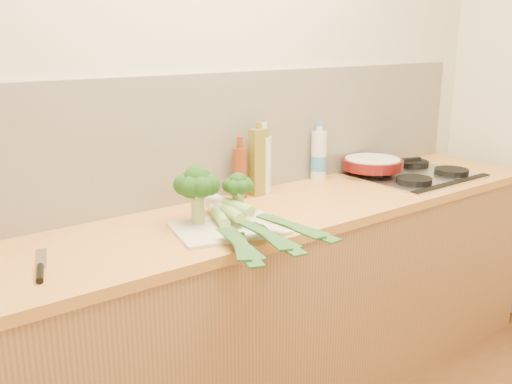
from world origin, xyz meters
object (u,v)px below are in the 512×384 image
(chefs_knife, at_px, (40,269))
(gas_hob, at_px, (414,174))
(skillet, at_px, (373,163))
(chopping_board, at_px, (228,228))

(chefs_knife, bearing_deg, gas_hob, 20.37)
(skillet, bearing_deg, chefs_knife, -159.21)
(chefs_knife, bearing_deg, chopping_board, 15.73)
(chopping_board, xyz_separation_m, skillet, (1.05, 0.24, 0.06))
(chopping_board, bearing_deg, gas_hob, 18.59)
(chopping_board, relative_size, skillet, 0.88)
(chopping_board, distance_m, skillet, 1.08)
(gas_hob, distance_m, skillet, 0.22)
(chopping_board, relative_size, chefs_knife, 1.36)
(gas_hob, distance_m, chopping_board, 1.22)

